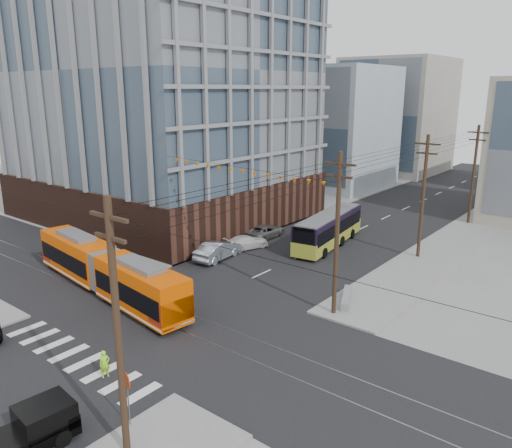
% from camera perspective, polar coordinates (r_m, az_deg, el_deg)
% --- Properties ---
extents(ground, '(160.00, 160.00, 0.00)m').
position_cam_1_polar(ground, '(32.32, -15.20, -12.46)').
color(ground, slate).
extents(office_building, '(30.00, 25.00, 28.60)m').
position_cam_1_polar(office_building, '(60.31, -10.99, 14.52)').
color(office_building, '#381E16').
rests_on(office_building, ground).
extents(bg_bldg_nw_near, '(18.00, 16.00, 18.00)m').
position_cam_1_polar(bg_bldg_nw_near, '(79.77, 7.98, 10.92)').
color(bg_bldg_nw_near, '#8C99A5').
rests_on(bg_bldg_nw_near, ground).
extents(bg_bldg_nw_far, '(16.00, 18.00, 20.00)m').
position_cam_1_polar(bg_bldg_nw_far, '(96.20, 15.83, 11.80)').
color(bg_bldg_nw_far, gray).
rests_on(bg_bldg_nw_far, ground).
extents(utility_pole_near, '(0.30, 0.30, 11.00)m').
position_cam_1_polar(utility_pole_near, '(20.55, -15.51, -12.00)').
color(utility_pole_near, black).
rests_on(utility_pole_near, ground).
extents(utility_pole_far, '(0.30, 0.30, 11.00)m').
position_cam_1_polar(utility_pole_far, '(74.53, 26.72, 6.47)').
color(utility_pole_far, black).
rests_on(utility_pole_far, ground).
extents(streetcar, '(18.17, 4.84, 3.47)m').
position_cam_1_polar(streetcar, '(38.58, -16.70, -5.14)').
color(streetcar, '#E14D00').
rests_on(streetcar, ground).
extents(city_bus, '(4.04, 11.65, 3.24)m').
position_cam_1_polar(city_bus, '(48.72, 8.30, -0.57)').
color(city_bus, black).
rests_on(city_bus, ground).
extents(pickup_truck, '(2.39, 5.36, 1.76)m').
position_cam_1_polar(pickup_truck, '(24.36, -26.25, -21.14)').
color(pickup_truck, black).
rests_on(pickup_truck, ground).
extents(parked_car_silver, '(2.29, 5.24, 1.67)m').
position_cam_1_polar(parked_car_silver, '(44.58, -4.39, -3.00)').
color(parked_car_silver, '#A7B4BF').
rests_on(parked_car_silver, ground).
extents(parked_car_white, '(3.06, 4.77, 1.29)m').
position_cam_1_polar(parked_car_white, '(47.40, -1.09, -2.08)').
color(parked_car_white, silver).
rests_on(parked_car_white, ground).
extents(parked_car_grey, '(2.21, 4.79, 1.33)m').
position_cam_1_polar(parked_car_grey, '(50.92, 1.10, -0.83)').
color(parked_car_grey, '#606060').
rests_on(parked_car_grey, ground).
extents(pedestrian, '(0.52, 0.63, 1.49)m').
position_cam_1_polar(pedestrian, '(28.32, -16.91, -15.06)').
color(pedestrian, '#9BFF22').
rests_on(pedestrian, ground).
extents(stop_sign, '(0.98, 0.98, 2.57)m').
position_cam_1_polar(stop_sign, '(24.14, -14.37, -19.11)').
color(stop_sign, '#A32D0A').
rests_on(stop_sign, ground).
extents(jersey_barrier, '(2.18, 3.56, 0.71)m').
position_cam_1_polar(jersey_barrier, '(36.25, 10.30, -8.40)').
color(jersey_barrier, gray).
rests_on(jersey_barrier, ground).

